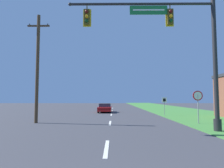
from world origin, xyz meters
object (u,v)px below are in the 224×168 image
car_ahead (105,108)px  route_sign_post (164,102)px  stop_sign (198,100)px  utility_pole_near (37,66)px  signal_mast (180,44)px

car_ahead → route_sign_post: 8.82m
stop_sign → utility_pole_near: utility_pole_near is taller
car_ahead → route_sign_post: bearing=-36.5°
car_ahead → stop_sign: size_ratio=1.77×
route_sign_post → utility_pole_near: (-12.02, -7.04, 3.04)m
car_ahead → utility_pole_near: utility_pole_near is taller
signal_mast → utility_pole_near: bearing=158.3°
route_sign_post → utility_pole_near: size_ratio=0.23×
route_sign_post → stop_sign: bearing=-85.1°
stop_sign → signal_mast: bearing=-125.1°
signal_mast → route_sign_post: bearing=80.7°
signal_mast → stop_sign: 5.47m
utility_pole_near → route_sign_post: bearing=30.4°
utility_pole_near → car_ahead: bearing=68.0°
signal_mast → route_sign_post: size_ratio=4.51×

